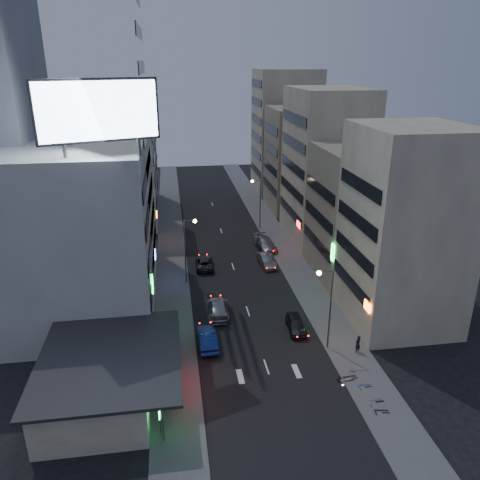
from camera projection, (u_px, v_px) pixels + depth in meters
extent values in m
plane|color=black|center=(276.00, 397.00, 37.86)|extent=(180.00, 180.00, 0.00)
cube|color=#4C4C4F|center=(172.00, 258.00, 64.42)|extent=(4.00, 120.00, 0.12)
cube|color=#4C4C4F|center=(285.00, 251.00, 66.65)|extent=(4.00, 120.00, 0.12)
cube|color=beige|center=(99.00, 379.00, 37.11)|extent=(8.00, 12.00, 3.60)
cube|color=black|center=(110.00, 357.00, 36.55)|extent=(11.00, 13.00, 0.25)
cube|color=black|center=(163.00, 360.00, 37.36)|extent=(0.12, 4.00, 0.90)
cube|color=#FF1E14|center=(164.00, 360.00, 37.37)|extent=(0.04, 3.70, 0.70)
cube|color=#B6B6B1|center=(85.00, 223.00, 50.73)|extent=(14.00, 24.00, 18.00)
cube|color=beige|center=(404.00, 228.00, 46.06)|extent=(10.00, 11.00, 20.00)
cube|color=gray|center=(362.00, 213.00, 57.46)|extent=(11.00, 12.00, 16.00)
cube|color=beige|center=(326.00, 166.00, 68.31)|extent=(10.00, 14.00, 22.00)
cube|color=#B6B6B1|center=(119.00, 166.00, 73.66)|extent=(11.00, 10.00, 20.00)
cube|color=gray|center=(124.00, 164.00, 86.48)|extent=(12.00, 10.00, 15.00)
cube|color=gray|center=(301.00, 160.00, 82.95)|extent=(11.00, 12.00, 18.00)
cube|color=beige|center=(285.00, 132.00, 94.86)|extent=(12.00, 12.00, 24.00)
cylinder|color=#595B60|center=(64.00, 148.00, 38.14)|extent=(0.30, 0.30, 1.50)
cylinder|color=#595B60|center=(139.00, 147.00, 38.98)|extent=(0.30, 0.30, 1.50)
cube|color=black|center=(98.00, 111.00, 37.50)|extent=(9.52, 3.75, 5.00)
cube|color=#B1D0EC|center=(99.00, 111.00, 37.32)|extent=(9.04, 3.34, 4.60)
cylinder|color=#595B60|center=(330.00, 310.00, 42.80)|extent=(0.16, 0.16, 8.00)
cylinder|color=#595B60|center=(326.00, 272.00, 41.31)|extent=(1.40, 0.10, 0.10)
sphere|color=#FFD88C|center=(319.00, 273.00, 41.26)|extent=(0.44, 0.44, 0.44)
cylinder|color=#595B60|center=(185.00, 252.00, 55.82)|extent=(0.16, 0.16, 8.00)
cylinder|color=#595B60|center=(190.00, 221.00, 54.51)|extent=(1.40, 0.10, 0.10)
sphere|color=#FFD88C|center=(195.00, 221.00, 54.63)|extent=(0.44, 0.44, 0.44)
cylinder|color=#595B60|center=(260.00, 204.00, 74.19)|extent=(0.16, 0.16, 8.00)
cylinder|color=#595B60|center=(256.00, 181.00, 72.69)|extent=(1.40, 0.10, 0.10)
sphere|color=#FFD88C|center=(252.00, 181.00, 72.64)|extent=(0.44, 0.44, 0.44)
imported|color=#27272C|center=(296.00, 324.00, 46.94)|extent=(1.89, 4.22, 1.41)
imported|color=gray|center=(267.00, 260.00, 61.85)|extent=(2.02, 4.69, 1.50)
imported|color=#2A2B30|center=(204.00, 263.00, 61.27)|extent=(2.41, 4.95, 1.35)
imported|color=#999BA1|center=(265.00, 244.00, 67.23)|extent=(3.03, 5.92, 1.65)
imported|color=navy|center=(207.00, 338.00, 44.38)|extent=(1.77, 4.84, 1.58)
imported|color=#94989C|center=(218.00, 308.00, 49.87)|extent=(2.54, 5.51, 1.56)
imported|color=black|center=(358.00, 344.00, 43.21)|extent=(0.74, 0.65, 1.71)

